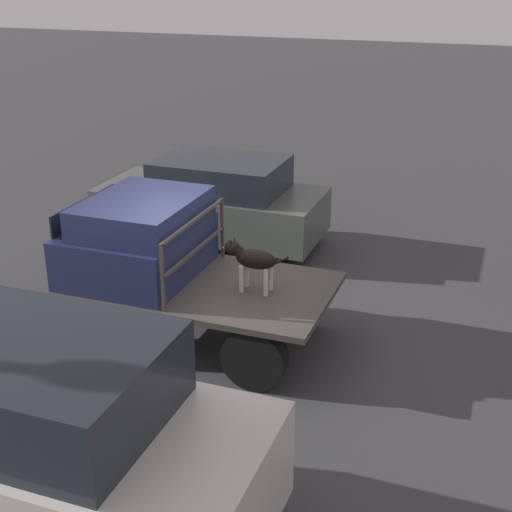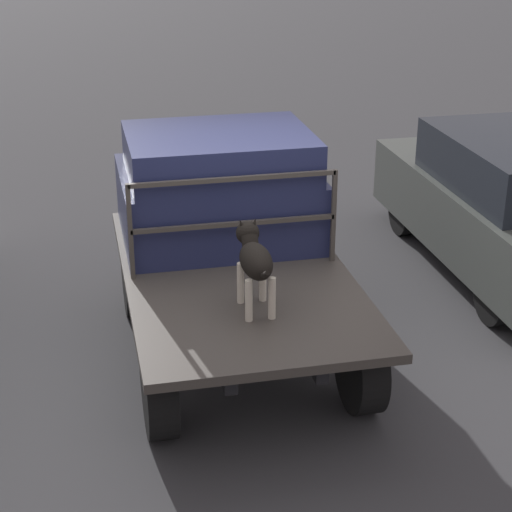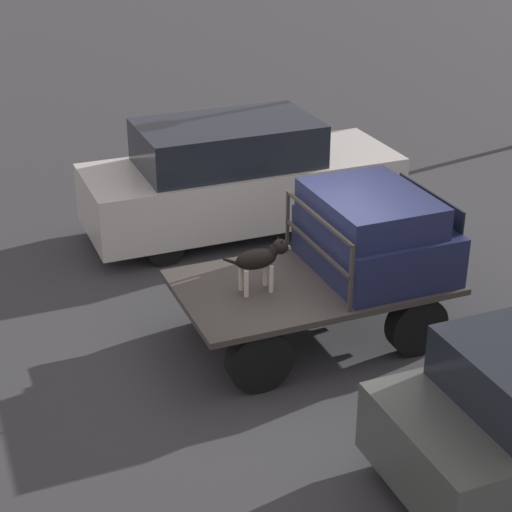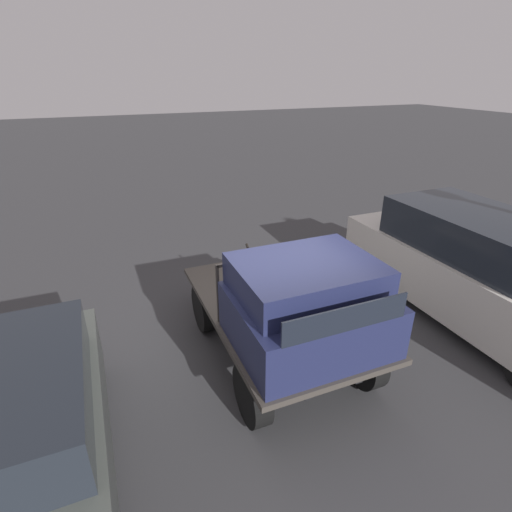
% 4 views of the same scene
% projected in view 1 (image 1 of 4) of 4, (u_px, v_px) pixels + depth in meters
% --- Properties ---
extents(ground_plane, '(80.00, 80.00, 0.00)m').
position_uv_depth(ground_plane, '(202.00, 340.00, 9.77)').
color(ground_plane, '#38383A').
extents(flatbed_truck, '(3.50, 2.00, 0.86)m').
position_uv_depth(flatbed_truck, '(200.00, 300.00, 9.54)').
color(flatbed_truck, black).
rests_on(flatbed_truck, ground).
extents(truck_cab, '(1.58, 1.88, 1.08)m').
position_uv_depth(truck_cab, '(139.00, 238.00, 9.53)').
color(truck_cab, '#1E2347').
rests_on(truck_cab, flatbed_truck).
extents(truck_headboard, '(0.04, 1.88, 0.88)m').
position_uv_depth(truck_headboard, '(195.00, 241.00, 9.24)').
color(truck_headboard, '#3D3833').
rests_on(truck_headboard, flatbed_truck).
extents(dog, '(0.90, 0.25, 0.69)m').
position_uv_depth(dog, '(251.00, 259.00, 9.06)').
color(dog, beige).
rests_on(dog, flatbed_truck).
extents(parked_sedan, '(4.00, 1.76, 1.60)m').
position_uv_depth(parked_sedan, '(214.00, 201.00, 12.82)').
color(parked_sedan, black).
rests_on(parked_sedan, ground).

